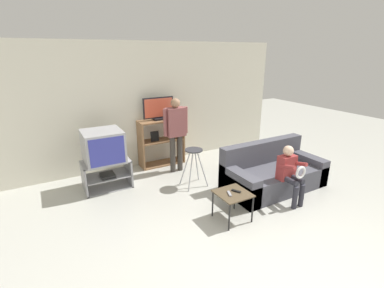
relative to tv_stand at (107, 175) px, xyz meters
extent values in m
plane|color=#B7B7AD|center=(1.20, -2.95, -0.26)|extent=(18.00, 18.00, 0.00)
cube|color=silver|center=(1.20, 0.81, 1.04)|extent=(6.40, 0.06, 2.60)
cube|color=#939399|center=(0.00, 0.00, -0.25)|extent=(0.83, 0.50, 0.02)
cube|color=#939399|center=(0.00, 0.00, -0.02)|extent=(0.80, 0.50, 0.02)
cube|color=#939399|center=(0.00, 0.00, 0.26)|extent=(0.83, 0.50, 0.02)
cube|color=#939399|center=(-0.40, 0.00, 0.00)|extent=(0.03, 0.50, 0.52)
cube|color=#939399|center=(0.40, 0.00, 0.00)|extent=(0.03, 0.50, 0.52)
cube|color=black|center=(0.00, -0.06, 0.01)|extent=(0.24, 0.28, 0.05)
cube|color=#9E9EA3|center=(-0.01, 0.01, 0.55)|extent=(0.66, 0.65, 0.56)
cube|color=#333899|center=(-0.01, -0.32, 0.55)|extent=(0.58, 0.01, 0.48)
cube|color=#8E6642|center=(0.86, 0.55, 0.25)|extent=(0.03, 0.37, 1.01)
cube|color=#8E6642|center=(1.80, 0.55, 0.25)|extent=(0.03, 0.37, 1.01)
cube|color=#8E6642|center=(1.33, 0.55, -0.24)|extent=(0.91, 0.37, 0.03)
cube|color=#8E6642|center=(1.33, 0.55, 0.30)|extent=(0.91, 0.37, 0.03)
cube|color=#8E6642|center=(1.33, 0.55, 0.74)|extent=(0.91, 0.37, 0.03)
cube|color=black|center=(1.16, 0.50, 0.42)|extent=(0.18, 0.04, 0.22)
cube|color=black|center=(1.30, 0.58, 0.77)|extent=(0.23, 0.20, 0.04)
cube|color=black|center=(1.30, 0.58, 1.01)|extent=(0.67, 0.04, 0.44)
cube|color=#D8593F|center=(1.30, 0.56, 1.01)|extent=(0.62, 0.01, 0.39)
cylinder|color=#B7B7BC|center=(1.30, -0.81, 0.09)|extent=(0.19, 0.15, 0.70)
cylinder|color=#B7B7BC|center=(1.55, -0.81, 0.09)|extent=(0.19, 0.15, 0.70)
cylinder|color=#B7B7BC|center=(1.30, -0.59, 0.09)|extent=(0.19, 0.15, 0.70)
cylinder|color=#B7B7BC|center=(1.55, -0.59, 0.09)|extent=(0.19, 0.15, 0.70)
cylinder|color=#333338|center=(1.43, -0.70, 0.45)|extent=(0.32, 0.32, 0.02)
cube|color=brown|center=(1.37, -1.94, 0.17)|extent=(0.47, 0.47, 0.02)
cylinder|color=black|center=(1.17, -2.15, -0.05)|extent=(0.02, 0.02, 0.42)
cylinder|color=black|center=(1.58, -2.15, -0.05)|extent=(0.02, 0.02, 0.42)
cylinder|color=black|center=(1.17, -1.73, -0.05)|extent=(0.02, 0.02, 0.42)
cylinder|color=black|center=(1.58, -1.73, -0.05)|extent=(0.02, 0.02, 0.42)
cube|color=black|center=(1.44, -1.94, 0.19)|extent=(0.10, 0.14, 0.02)
cube|color=gray|center=(1.30, -1.95, 0.19)|extent=(0.09, 0.15, 0.02)
cube|color=#4C4C56|center=(2.66, -1.50, -0.07)|extent=(1.85, 0.90, 0.38)
cube|color=#4C4C56|center=(2.66, -1.16, 0.34)|extent=(1.85, 0.20, 0.42)
cube|color=#4C4C56|center=(1.84, -1.50, -0.01)|extent=(0.22, 0.90, 0.50)
cube|color=#4C4C56|center=(3.47, -1.50, -0.01)|extent=(0.22, 0.90, 0.50)
cylinder|color=#3D3833|center=(1.36, 0.06, 0.13)|extent=(0.11, 0.11, 0.77)
cylinder|color=#3D3833|center=(1.53, 0.06, 0.13)|extent=(0.11, 0.11, 0.77)
cube|color=#8C4C4C|center=(1.44, 0.06, 0.80)|extent=(0.38, 0.20, 0.58)
cylinder|color=#8C4C4C|center=(1.22, 0.06, 0.81)|extent=(0.08, 0.08, 0.55)
cylinder|color=#8C4C4C|center=(1.67, 0.06, 0.81)|extent=(0.08, 0.08, 0.55)
sphere|color=#A37A5B|center=(1.44, 0.06, 1.18)|extent=(0.19, 0.19, 0.19)
cylinder|color=#2D2D38|center=(2.42, -2.19, -0.07)|extent=(0.08, 0.08, 0.38)
cylinder|color=#2D2D38|center=(2.57, -2.19, -0.07)|extent=(0.08, 0.08, 0.38)
cylinder|color=#2D2D38|center=(2.42, -2.04, 0.17)|extent=(0.09, 0.30, 0.09)
cylinder|color=#2D2D38|center=(2.57, -2.04, 0.17)|extent=(0.09, 0.30, 0.09)
cube|color=#993333|center=(2.50, -1.89, 0.33)|extent=(0.30, 0.17, 0.41)
cylinder|color=#993333|center=(2.36, -2.02, 0.41)|extent=(0.06, 0.31, 0.14)
cylinder|color=#993333|center=(2.63, -2.02, 0.41)|extent=(0.06, 0.31, 0.14)
sphere|color=beige|center=(2.50, -1.89, 0.62)|extent=(0.17, 0.17, 0.17)
torus|color=white|center=(2.50, -2.18, 0.35)|extent=(0.21, 0.04, 0.21)
camera|label=1|loc=(-0.91, -4.80, 2.14)|focal=26.00mm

